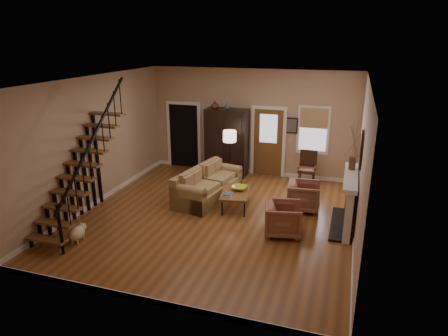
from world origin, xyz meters
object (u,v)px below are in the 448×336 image
(sofa, at_px, (208,185))
(floor_lamp, at_px, (230,159))
(armchair_left, at_px, (283,219))
(coffee_table, at_px, (235,200))
(side_chair, at_px, (307,168))
(armoire, at_px, (227,142))
(armchair_right, at_px, (304,196))

(sofa, distance_m, floor_lamp, 1.26)
(sofa, bearing_deg, floor_lamp, 88.22)
(armchair_left, bearing_deg, sofa, 46.73)
(coffee_table, distance_m, side_chair, 2.75)
(sofa, xyz_separation_m, side_chair, (2.40, 1.93, 0.09))
(armoire, relative_size, coffee_table, 1.78)
(armoire, xyz_separation_m, armchair_right, (2.70, -2.03, -0.68))
(armoire, xyz_separation_m, floor_lamp, (0.39, -0.97, -0.22))
(armoire, distance_m, armchair_left, 4.32)
(armchair_right, height_order, side_chair, side_chair)
(coffee_table, height_order, floor_lamp, floor_lamp)
(armoire, xyz_separation_m, coffee_table, (1.02, -2.47, -0.82))
(floor_lamp, xyz_separation_m, side_chair, (2.16, 0.77, -0.32))
(side_chair, bearing_deg, coffee_table, -124.03)
(armoire, relative_size, floor_lamp, 1.26)
(side_chair, bearing_deg, sofa, -141.11)
(coffee_table, xyz_separation_m, floor_lamp, (-0.62, 1.49, 0.61))
(coffee_table, xyz_separation_m, side_chair, (1.53, 2.27, 0.28))
(armoire, distance_m, sofa, 2.23)
(coffee_table, bearing_deg, sofa, 158.95)
(sofa, bearing_deg, armoire, 104.11)
(sofa, xyz_separation_m, armchair_right, (2.54, 0.10, -0.05))
(sofa, height_order, coffee_table, sofa)
(coffee_table, bearing_deg, floor_lamp, 112.68)
(sofa, relative_size, side_chair, 2.19)
(armoire, height_order, armchair_left, armoire)
(armoire, bearing_deg, floor_lamp, -67.93)
(floor_lamp, bearing_deg, armchair_right, -24.73)
(sofa, bearing_deg, coffee_table, -11.04)
(coffee_table, xyz_separation_m, armchair_left, (1.41, -1.04, 0.14))
(armoire, height_order, coffee_table, armoire)
(armchair_left, bearing_deg, armoire, 22.55)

